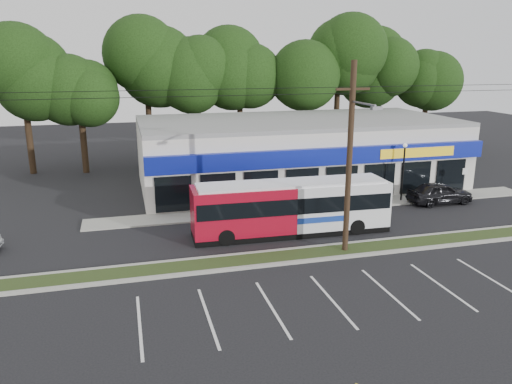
{
  "coord_description": "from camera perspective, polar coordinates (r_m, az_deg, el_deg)",
  "views": [
    {
      "loc": [
        -8.1,
        -21.99,
        10.17
      ],
      "look_at": [
        -0.89,
        5.0,
        2.54
      ],
      "focal_mm": 35.0,
      "sensor_mm": 36.0,
      "label": 1
    }
  ],
  "objects": [
    {
      "name": "pedestrian_a",
      "position": [
        35.29,
        12.14,
        -0.47
      ],
      "size": [
        0.6,
        0.4,
        1.61
      ],
      "primitive_type": "imported",
      "rotation": [
        0.0,
        0.0,
        3.17
      ],
      "color": "silver",
      "rests_on": "ground"
    },
    {
      "name": "lamp_post",
      "position": [
        37.0,
        16.51,
        2.94
      ],
      "size": [
        0.3,
        0.3,
        4.25
      ],
      "color": "black",
      "rests_on": "ground"
    },
    {
      "name": "curb_north",
      "position": [
        27.13,
        3.55,
        -6.62
      ],
      "size": [
        40.0,
        0.25,
        0.14
      ],
      "primitive_type": "cube",
      "color": "#9E9E93",
      "rests_on": "ground"
    },
    {
      "name": "sign_post",
      "position": [
        39.87,
        22.72,
        1.59
      ],
      "size": [
        0.45,
        0.1,
        2.23
      ],
      "color": "#59595E",
      "rests_on": "ground"
    },
    {
      "name": "utility_pole",
      "position": [
        25.83,
        10.39,
        4.41
      ],
      "size": [
        50.0,
        2.77,
        10.0
      ],
      "color": "black",
      "rests_on": "ground"
    },
    {
      "name": "strip_mall",
      "position": [
        40.97,
        4.71,
        4.65
      ],
      "size": [
        25.0,
        12.55,
        5.3
      ],
      "color": "silver",
      "rests_on": "ground"
    },
    {
      "name": "curb_south",
      "position": [
        25.65,
        4.76,
        -7.97
      ],
      "size": [
        40.0,
        0.25,
        0.14
      ],
      "primitive_type": "cube",
      "color": "#9E9E93",
      "rests_on": "ground"
    },
    {
      "name": "grass_strip",
      "position": [
        26.39,
        4.14,
        -7.3
      ],
      "size": [
        40.0,
        1.6,
        0.12
      ],
      "primitive_type": "cube",
      "color": "#253314",
      "rests_on": "ground"
    },
    {
      "name": "car_dark",
      "position": [
        37.76,
        20.27,
        -0.08
      ],
      "size": [
        4.62,
        1.86,
        1.57
      ],
      "primitive_type": "imported",
      "rotation": [
        0.0,
        0.0,
        1.57
      ],
      "color": "black",
      "rests_on": "ground"
    },
    {
      "name": "ground",
      "position": [
        25.55,
        4.87,
        -8.25
      ],
      "size": [
        120.0,
        120.0,
        0.0
      ],
      "primitive_type": "plane",
      "color": "black",
      "rests_on": "ground"
    },
    {
      "name": "tree_line",
      "position": [
        49.52,
        -0.84,
        13.24
      ],
      "size": [
        46.76,
        6.76,
        11.83
      ],
      "color": "black",
      "rests_on": "ground"
    },
    {
      "name": "pedestrian_b",
      "position": [
        33.01,
        3.49,
        -1.13
      ],
      "size": [
        0.87,
        0.69,
        1.73
      ],
      "primitive_type": "imported",
      "rotation": [
        0.0,
        0.0,
        3.18
      ],
      "color": "#B4ABA2",
      "rests_on": "ground"
    },
    {
      "name": "metrobus",
      "position": [
        29.31,
        4.07,
        -1.64
      ],
      "size": [
        11.75,
        2.84,
        3.14
      ],
      "rotation": [
        0.0,
        0.0,
        -0.03
      ],
      "color": "#A10C20",
      "rests_on": "ground"
    },
    {
      "name": "sidewalk",
      "position": [
        35.13,
        7.62,
        -1.61
      ],
      "size": [
        32.0,
        2.2,
        0.1
      ],
      "primitive_type": "cube",
      "color": "#9E9E93",
      "rests_on": "ground"
    }
  ]
}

